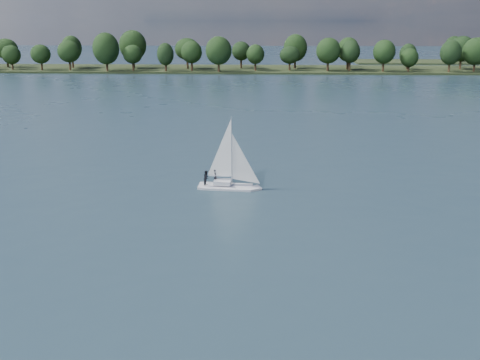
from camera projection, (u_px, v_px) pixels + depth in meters
name	position (u px, v px, depth m)	size (l,w,h in m)	color
ground	(248.00, 111.00, 127.07)	(700.00, 700.00, 0.00)	#233342
far_shore	(256.00, 70.00, 234.29)	(660.00, 40.00, 1.50)	black
sailboat	(226.00, 168.00, 67.72)	(7.57, 2.69, 9.77)	silver
treeline	(228.00, 51.00, 229.46)	(562.77, 73.99, 18.53)	black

